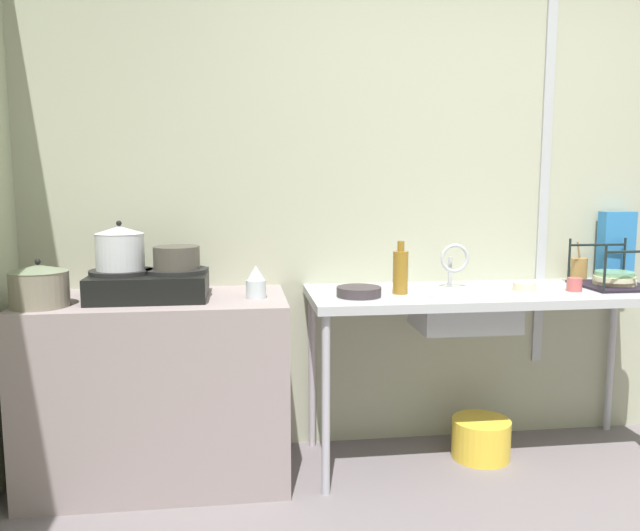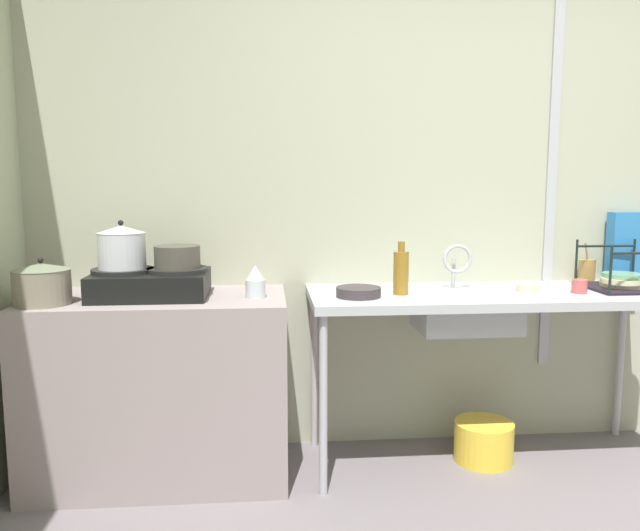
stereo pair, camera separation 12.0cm
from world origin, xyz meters
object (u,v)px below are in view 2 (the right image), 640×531
object	(u,v)px
stove	(151,283)
utensil_jar	(587,271)
percolator	(255,282)
faucet	(457,261)
pot_beside_stove	(42,284)
sink_basin	(466,312)
frying_pan	(358,292)
pot_on_left_burner	(122,247)
cereal_box	(626,247)
small_bowl_on_drainboard	(528,288)
cup_by_rack	(579,286)
bottle_by_sink	(401,272)
dish_rack	(622,282)
bucket_on_floor	(484,441)
pot_on_right_burner	(177,257)

from	to	relation	value
stove	utensil_jar	world-z (taller)	utensil_jar
percolator	faucet	distance (m)	0.98
pot_beside_stove	faucet	size ratio (longest dim) A/B	1.10
sink_basin	frying_pan	world-z (taller)	frying_pan
stove	pot_on_left_burner	xyz separation A→B (m)	(-0.12, -0.00, 0.16)
pot_beside_stove	sink_basin	size ratio (longest dim) A/B	0.52
pot_beside_stove	faucet	xyz separation A→B (m)	(1.85, 0.24, 0.05)
sink_basin	cereal_box	bearing A→B (deg)	16.13
pot_beside_stove	small_bowl_on_drainboard	distance (m)	2.16
percolator	cereal_box	distance (m)	1.91
utensil_jar	pot_on_left_burner	bearing A→B (deg)	-174.18
utensil_jar	sink_basin	bearing A→B (deg)	-159.94
stove	cup_by_rack	size ratio (longest dim) A/B	7.33
bottle_by_sink	dish_rack	bearing A→B (deg)	2.23
percolator	sink_basin	distance (m)	0.98
stove	sink_basin	bearing A→B (deg)	-1.21
percolator	utensil_jar	xyz separation A→B (m)	(1.69, 0.29, -0.01)
dish_rack	pot_on_left_burner	bearing A→B (deg)	-179.73
sink_basin	bucket_on_floor	world-z (taller)	sink_basin
pot_on_left_burner	dish_rack	size ratio (longest dim) A/B	0.64
sink_basin	cup_by_rack	bearing A→B (deg)	-4.63
sink_basin	bucket_on_floor	size ratio (longest dim) A/B	1.60
pot_on_left_burner	cereal_box	distance (m)	2.49
stove	frying_pan	bearing A→B (deg)	-4.68
stove	sink_basin	distance (m)	1.44
percolator	cup_by_rack	size ratio (longest dim) A/B	2.08
pot_on_left_burner	dish_rack	xyz separation A→B (m)	(2.33, 0.01, -0.19)
frying_pan	cereal_box	xyz separation A→B (m)	(1.43, 0.31, 0.16)
frying_pan	sink_basin	bearing A→B (deg)	5.07
stove	percolator	size ratio (longest dim) A/B	3.52
faucet	dish_rack	xyz separation A→B (m)	(0.78, -0.09, -0.10)
percolator	frying_pan	world-z (taller)	percolator
frying_pan	utensil_jar	world-z (taller)	utensil_jar
pot_on_left_burner	faucet	size ratio (longest dim) A/B	1.00
faucet	frying_pan	xyz separation A→B (m)	(-0.50, -0.18, -0.11)
frying_pan	cup_by_rack	world-z (taller)	cup_by_rack
pot_on_right_burner	dish_rack	distance (m)	2.09
pot_on_right_burner	stove	bearing A→B (deg)	180.00
small_bowl_on_drainboard	utensil_jar	size ratio (longest dim) A/B	0.53
small_bowl_on_drainboard	cereal_box	world-z (taller)	cereal_box
small_bowl_on_drainboard	percolator	bearing A→B (deg)	-178.25
stove	cereal_box	bearing A→B (deg)	5.72
pot_on_left_burner	stove	bearing A→B (deg)	0.00
stove	sink_basin	world-z (taller)	stove
percolator	cereal_box	size ratio (longest dim) A/B	0.41
sink_basin	cup_by_rack	xyz separation A→B (m)	(0.52, -0.04, 0.12)
pot_beside_stove	bucket_on_floor	size ratio (longest dim) A/B	0.84
faucet	small_bowl_on_drainboard	bearing A→B (deg)	-21.76
stove	pot_on_right_burner	size ratio (longest dim) A/B	2.53
percolator	bucket_on_floor	distance (m)	1.36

